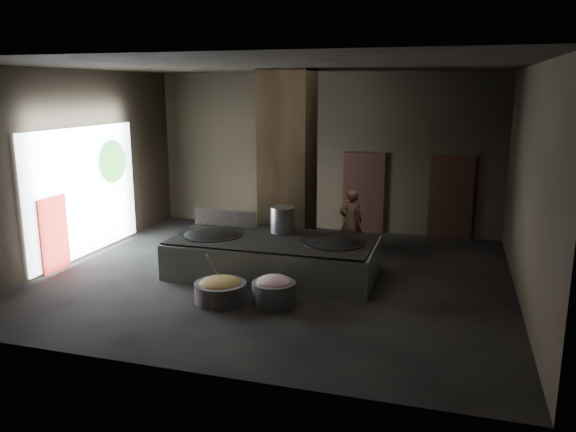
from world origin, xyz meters
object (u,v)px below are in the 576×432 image
(stock_pot, at_px, (283,220))
(veg_basin, at_px, (221,292))
(wok_right, at_px, (334,246))
(meat_basin, at_px, (274,294))
(wok_left, at_px, (212,238))
(hearth_platform, at_px, (273,258))
(cook, at_px, (351,222))

(stock_pot, height_order, veg_basin, stock_pot)
(wok_right, relative_size, meat_basin, 1.57)
(wok_left, xyz_separation_m, veg_basin, (0.97, -1.76, -0.56))
(hearth_platform, bearing_deg, cook, 56.46)
(hearth_platform, relative_size, cook, 2.72)
(wok_left, distance_m, wok_right, 2.80)
(hearth_platform, relative_size, wok_right, 3.41)
(cook, relative_size, meat_basin, 1.97)
(stock_pot, xyz_separation_m, veg_basin, (-0.53, -2.36, -0.94))
(wok_left, bearing_deg, cook, 37.20)
(veg_basin, distance_m, meat_basin, 1.06)
(hearth_platform, bearing_deg, meat_basin, -72.01)
(meat_basin, bearing_deg, hearth_platform, 108.54)
(wok_left, bearing_deg, veg_basin, -61.26)
(hearth_platform, xyz_separation_m, meat_basin, (0.58, -1.72, -0.16))
(stock_pot, bearing_deg, veg_basin, -102.72)
(wok_right, distance_m, veg_basin, 2.67)
(hearth_platform, distance_m, cook, 2.51)
(hearth_platform, bearing_deg, stock_pot, 84.26)
(wok_right, bearing_deg, meat_basin, -113.69)
(wok_right, height_order, meat_basin, wok_right)
(hearth_platform, xyz_separation_m, veg_basin, (-0.48, -1.81, -0.20))
(cook, bearing_deg, wok_left, 13.65)
(hearth_platform, distance_m, wok_left, 1.49)
(wok_left, distance_m, stock_pot, 1.66)
(hearth_platform, relative_size, stock_pot, 7.67)
(stock_pot, xyz_separation_m, cook, (1.29, 1.52, -0.30))
(wok_right, height_order, stock_pot, stock_pot)
(cook, bearing_deg, hearth_platform, 33.46)
(wok_right, relative_size, cook, 0.80)
(wok_right, bearing_deg, cook, 90.15)
(hearth_platform, height_order, wok_left, wok_left)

